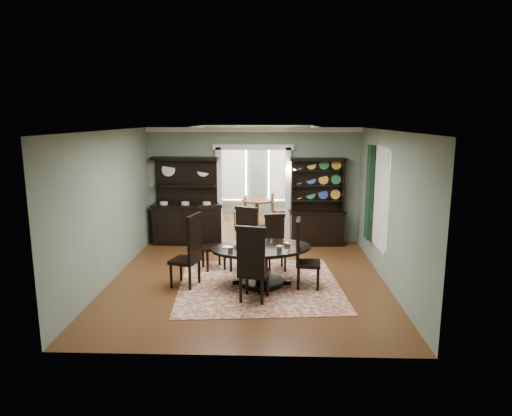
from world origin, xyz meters
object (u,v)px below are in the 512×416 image
Objects in this scene: dining_table at (262,258)px; parlor_table at (257,209)px; sideboard at (186,214)px; welsh_dresser at (317,213)px.

dining_table is 4.87m from parlor_table.
dining_table is at bearing -53.62° from sideboard.
sideboard is 2.60m from parlor_table.
sideboard is at bearing -133.56° from parlor_table.
sideboard is 1.01× the size of welsh_dresser.
sideboard is at bearing 176.83° from welsh_dresser.
welsh_dresser is 2.51× the size of parlor_table.
dining_table is 3.31m from welsh_dresser.
parlor_table is (-1.61, 1.86, -0.27)m from welsh_dresser.
parlor_table reaches higher than dining_table.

